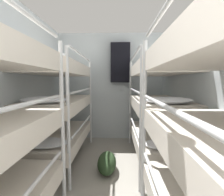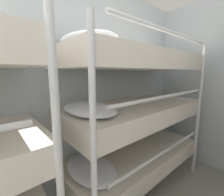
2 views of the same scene
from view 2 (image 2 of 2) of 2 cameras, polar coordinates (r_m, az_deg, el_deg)
name	(u,v)px [view 2 (image 2 of 2)]	position (r m, az deg, el deg)	size (l,w,h in m)	color
wall_left	(22,95)	(1.59, -31.11, 0.95)	(0.06, 4.75, 2.51)	silver
bunk_stack_left_far	(134,112)	(1.79, 8.27, -5.12)	(0.80, 1.80, 1.84)	silver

